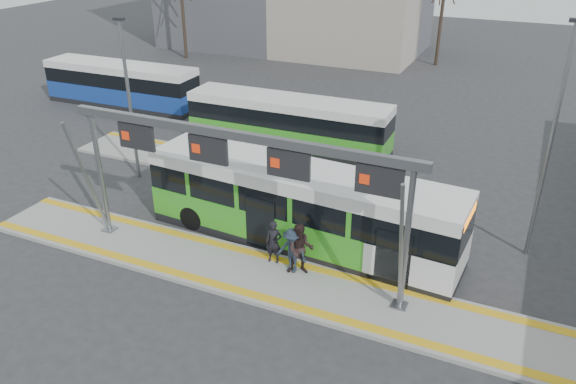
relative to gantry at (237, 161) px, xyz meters
name	(u,v)px	position (x,y,z in m)	size (l,w,h in m)	color
ground	(247,275)	(0.35, -0.25, -4.30)	(120.00, 120.00, 0.00)	#2D2D30
platform_main	(247,273)	(0.35, -0.25, -4.22)	(22.00, 3.00, 0.15)	gray
platform_second	(252,171)	(-3.65, 7.75, -4.22)	(20.00, 3.00, 0.15)	gray
tactile_main	(247,271)	(0.35, -0.25, -4.14)	(22.00, 2.65, 0.02)	gold
tactile_second	(262,161)	(-3.65, 8.90, -4.14)	(20.00, 0.35, 0.02)	gold
gantry	(237,161)	(0.00, 0.00, 0.00)	(13.00, 1.68, 5.20)	slate
hero_bus	(300,206)	(1.16, 2.63, -2.73)	(12.64, 3.46, 3.44)	black
bg_bus_green	(288,124)	(-3.37, 11.58, -2.91)	(11.29, 2.58, 2.81)	black
bg_bus_blue	(122,85)	(-16.71, 13.97, -2.91)	(10.84, 2.62, 2.82)	black
passenger_a	(274,242)	(0.95, 0.72, -3.32)	(0.61, 0.40, 1.66)	black
passenger_b	(301,249)	(2.12, 0.47, -3.17)	(0.95, 0.74, 1.95)	black
passenger_c	(292,251)	(1.81, 0.42, -3.29)	(1.12, 0.64, 1.73)	#1E2936
lamp_west	(129,97)	(-8.50, 4.98, -0.24)	(0.50, 0.25, 7.64)	slate
lamp_east	(551,141)	(9.44, 5.40, 0.32)	(0.50, 0.25, 8.74)	slate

